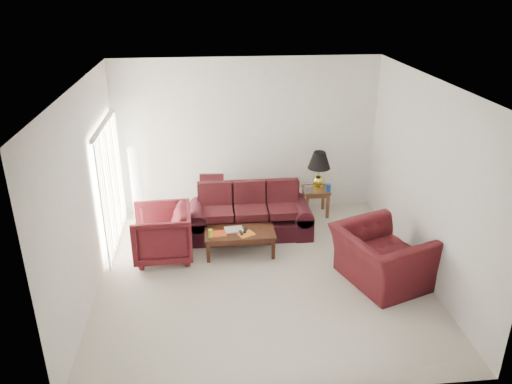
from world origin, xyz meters
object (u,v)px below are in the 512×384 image
end_table (315,201)px  armchair_right (381,257)px  armchair_left (162,233)px  floor_lamp (137,186)px  coffee_table (240,242)px  sofa (250,212)px

end_table → armchair_right: size_ratio=0.41×
armchair_left → armchair_right: (3.34, -1.07, -0.01)m
floor_lamp → armchair_left: floor_lamp is taller
floor_lamp → armchair_left: (0.52, -1.29, -0.33)m
armchair_right → coffee_table: bearing=42.6°
sofa → armchair_left: sofa is taller
end_table → floor_lamp: size_ratio=0.35×
floor_lamp → armchair_left: size_ratio=1.60×
floor_lamp → end_table: bearing=1.1°
end_table → coffee_table: end_table is taller
armchair_left → floor_lamp: bearing=-160.5°
armchair_right → end_table: bearing=-8.9°
coffee_table → end_table: bearing=44.5°
floor_lamp → coffee_table: bearing=-35.8°
armchair_right → coffee_table: 2.33m
end_table → coffee_table: 2.09m
end_table → floor_lamp: bearing=-178.9°
end_table → armchair_left: bearing=-154.6°
end_table → coffee_table: bearing=-139.2°
end_table → armchair_left: (-2.86, -1.36, 0.17)m
sofa → floor_lamp: (-2.04, 0.63, 0.32)m
floor_lamp → armchair_left: bearing=-67.9°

